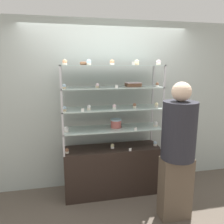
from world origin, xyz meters
name	(u,v)px	position (x,y,z in m)	size (l,w,h in m)	color
ground_plane	(112,192)	(0.00, 0.00, 0.00)	(20.00, 20.00, 0.00)	brown
back_wall	(107,106)	(0.00, 0.36, 1.30)	(8.00, 0.05, 2.60)	#A8B2AD
display_base	(112,170)	(0.00, 0.00, 0.36)	(1.41, 0.42, 0.73)	black
display_riser_lower	(112,129)	(0.00, 0.00, 1.01)	(1.41, 0.42, 0.30)	#B7B7BC
display_riser_middle	(112,109)	(0.00, 0.00, 1.31)	(1.41, 0.42, 0.30)	#B7B7BC
display_riser_upper	(112,88)	(0.00, 0.00, 1.61)	(1.41, 0.42, 0.30)	#B7B7BC
display_riser_top	(112,66)	(0.00, 0.00, 1.91)	(1.41, 0.42, 0.30)	#B7B7BC
layer_cake_centerpiece	(116,123)	(0.07, 0.02, 1.09)	(0.16, 0.16, 0.13)	#C66660
sheet_cake_frosted	(133,84)	(0.32, 0.04, 1.66)	(0.22, 0.17, 0.06)	brown
cupcake_0	(67,151)	(-0.66, -0.09, 0.76)	(0.05, 0.05, 0.07)	beige
cupcake_1	(112,146)	(0.00, -0.03, 0.76)	(0.05, 0.05, 0.07)	white
cupcake_2	(155,143)	(0.66, -0.06, 0.76)	(0.05, 0.05, 0.07)	white
price_tag_0	(130,150)	(0.22, -0.19, 0.75)	(0.04, 0.00, 0.04)	white
cupcake_3	(66,129)	(-0.65, -0.06, 1.06)	(0.07, 0.07, 0.08)	white
cupcake_4	(155,124)	(0.66, -0.04, 1.06)	(0.07, 0.07, 0.08)	beige
price_tag_1	(136,129)	(0.30, -0.19, 1.05)	(0.04, 0.00, 0.04)	white
cupcake_5	(65,109)	(-0.66, -0.10, 1.36)	(0.05, 0.05, 0.07)	#CCB28C
cupcake_6	(89,108)	(-0.34, -0.08, 1.36)	(0.05, 0.05, 0.07)	beige
cupcake_7	(114,107)	(0.01, -0.10, 1.36)	(0.05, 0.05, 0.07)	white
cupcake_8	(135,106)	(0.31, -0.07, 1.36)	(0.05, 0.05, 0.07)	beige
cupcake_9	(156,105)	(0.65, -0.07, 1.36)	(0.05, 0.05, 0.07)	beige
price_tag_2	(83,110)	(-0.43, -0.19, 1.35)	(0.04, 0.00, 0.04)	white
cupcake_10	(64,86)	(-0.66, -0.09, 1.66)	(0.05, 0.05, 0.06)	#CCB28C
cupcake_11	(97,85)	(-0.21, -0.04, 1.66)	(0.05, 0.05, 0.06)	#CCB28C
cupcake_12	(157,85)	(0.64, -0.08, 1.66)	(0.05, 0.05, 0.06)	white
price_tag_3	(117,87)	(0.02, -0.19, 1.65)	(0.04, 0.00, 0.04)	white
cupcake_13	(65,62)	(-0.63, -0.04, 1.96)	(0.06, 0.06, 0.07)	beige
cupcake_14	(89,62)	(-0.33, -0.11, 1.96)	(0.06, 0.06, 0.07)	beige
cupcake_15	(112,63)	(-0.01, -0.05, 1.96)	(0.06, 0.06, 0.07)	white
cupcake_16	(137,63)	(0.33, -0.09, 1.96)	(0.06, 0.06, 0.07)	#CCB28C
cupcake_17	(158,63)	(0.63, -0.11, 1.96)	(0.06, 0.06, 0.07)	beige
price_tag_4	(133,63)	(0.25, -0.19, 1.95)	(0.04, 0.00, 0.04)	white
donut_glazed	(85,63)	(-0.38, -0.03, 1.95)	(0.14, 0.14, 0.04)	brown
customer_figure	(178,149)	(0.67, -0.72, 0.93)	(0.41, 0.41, 1.74)	brown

